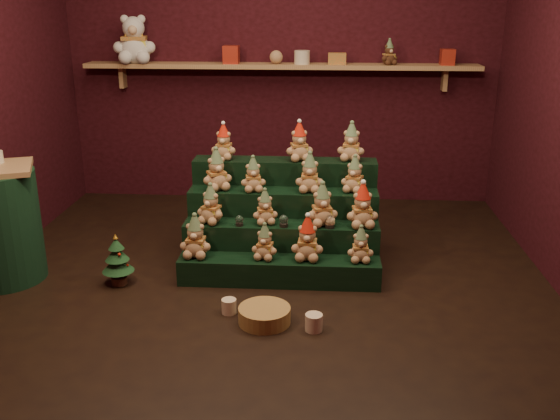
# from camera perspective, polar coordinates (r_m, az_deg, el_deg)

# --- Properties ---
(ground) EXTENTS (4.00, 4.00, 0.00)m
(ground) POSITION_cam_1_polar(r_m,az_deg,el_deg) (4.38, -1.57, -6.79)
(ground) COLOR black
(ground) RESTS_ON ground
(back_wall) EXTENTS (4.00, 0.10, 2.80)m
(back_wall) POSITION_cam_1_polar(r_m,az_deg,el_deg) (6.01, 0.16, 14.16)
(back_wall) COLOR black
(back_wall) RESTS_ON ground
(front_wall) EXTENTS (4.00, 0.10, 2.80)m
(front_wall) POSITION_cam_1_polar(r_m,az_deg,el_deg) (1.98, -7.41, 4.20)
(front_wall) COLOR black
(front_wall) RESTS_ON ground
(back_shelf) EXTENTS (3.60, 0.26, 0.24)m
(back_shelf) POSITION_cam_1_polar(r_m,az_deg,el_deg) (5.84, 0.05, 12.98)
(back_shelf) COLOR tan
(back_shelf) RESTS_ON ground
(riser_tier_front) EXTENTS (1.40, 0.22, 0.18)m
(riser_tier_front) POSITION_cam_1_polar(r_m,az_deg,el_deg) (4.36, -0.08, -5.59)
(riser_tier_front) COLOR black
(riser_tier_front) RESTS_ON ground
(riser_tier_midfront) EXTENTS (1.40, 0.22, 0.36)m
(riser_tier_midfront) POSITION_cam_1_polar(r_m,az_deg,el_deg) (4.52, 0.10, -3.40)
(riser_tier_midfront) COLOR black
(riser_tier_midfront) RESTS_ON ground
(riser_tier_midback) EXTENTS (1.40, 0.22, 0.54)m
(riser_tier_midback) POSITION_cam_1_polar(r_m,az_deg,el_deg) (4.69, 0.28, -1.37)
(riser_tier_midback) COLOR black
(riser_tier_midback) RESTS_ON ground
(riser_tier_back) EXTENTS (1.40, 0.22, 0.72)m
(riser_tier_back) POSITION_cam_1_polar(r_m,az_deg,el_deg) (4.87, 0.44, 0.52)
(riser_tier_back) COLOR black
(riser_tier_back) RESTS_ON ground
(teddy_0) EXTENTS (0.22, 0.20, 0.30)m
(teddy_0) POSITION_cam_1_polar(r_m,az_deg,el_deg) (4.35, -7.74, -2.38)
(teddy_0) COLOR tan
(teddy_0) RESTS_ON riser_tier_front
(teddy_1) EXTENTS (0.21, 0.19, 0.25)m
(teddy_1) POSITION_cam_1_polar(r_m,az_deg,el_deg) (4.29, -1.40, -2.90)
(teddy_1) COLOR tan
(teddy_1) RESTS_ON riser_tier_front
(teddy_2) EXTENTS (0.23, 0.21, 0.31)m
(teddy_2) POSITION_cam_1_polar(r_m,az_deg,el_deg) (4.27, 2.53, -2.60)
(teddy_2) COLOR tan
(teddy_2) RESTS_ON riser_tier_front
(teddy_3) EXTENTS (0.18, 0.16, 0.25)m
(teddy_3) POSITION_cam_1_polar(r_m,az_deg,el_deg) (4.28, 7.38, -3.11)
(teddy_3) COLOR tan
(teddy_3) RESTS_ON riser_tier_front
(teddy_4) EXTENTS (0.25, 0.24, 0.28)m
(teddy_4) POSITION_cam_1_polar(r_m,az_deg,el_deg) (4.46, -6.34, 0.55)
(teddy_4) COLOR tan
(teddy_4) RESTS_ON riser_tier_midfront
(teddy_5) EXTENTS (0.21, 0.20, 0.25)m
(teddy_5) POSITION_cam_1_polar(r_m,az_deg,el_deg) (4.43, -1.38, 0.31)
(teddy_5) COLOR tan
(teddy_5) RESTS_ON riser_tier_midfront
(teddy_6) EXTENTS (0.26, 0.24, 0.31)m
(teddy_6) POSITION_cam_1_polar(r_m,az_deg,el_deg) (4.40, 3.88, 0.52)
(teddy_6) COLOR tan
(teddy_6) RESTS_ON riser_tier_midfront
(teddy_7) EXTENTS (0.25, 0.23, 0.31)m
(teddy_7) POSITION_cam_1_polar(r_m,az_deg,el_deg) (4.39, 7.54, 0.42)
(teddy_7) COLOR tan
(teddy_7) RESTS_ON riser_tier_midfront
(teddy_8) EXTENTS (0.29, 0.28, 0.31)m
(teddy_8) POSITION_cam_1_polar(r_m,az_deg,el_deg) (4.62, -5.83, 3.71)
(teddy_8) COLOR tan
(teddy_8) RESTS_ON riser_tier_midback
(teddy_9) EXTENTS (0.21, 0.19, 0.26)m
(teddy_9) POSITION_cam_1_polar(r_m,az_deg,el_deg) (4.57, -2.47, 3.30)
(teddy_9) COLOR tan
(teddy_9) RESTS_ON riser_tier_midback
(teddy_10) EXTENTS (0.21, 0.19, 0.29)m
(teddy_10) POSITION_cam_1_polar(r_m,az_deg,el_deg) (4.55, 2.74, 3.44)
(teddy_10) COLOR tan
(teddy_10) RESTS_ON riser_tier_midback
(teddy_11) EXTENTS (0.24, 0.23, 0.27)m
(teddy_11) POSITION_cam_1_polar(r_m,az_deg,el_deg) (4.58, 6.84, 3.27)
(teddy_11) COLOR tan
(teddy_11) RESTS_ON riser_tier_midback
(teddy_12) EXTENTS (0.21, 0.19, 0.26)m
(teddy_12) POSITION_cam_1_polar(r_m,az_deg,el_deg) (4.79, -5.17, 6.22)
(teddy_12) COLOR tan
(teddy_12) RESTS_ON riser_tier_back
(teddy_13) EXTENTS (0.24, 0.23, 0.29)m
(teddy_13) POSITION_cam_1_polar(r_m,az_deg,el_deg) (4.72, 1.77, 6.26)
(teddy_13) COLOR tan
(teddy_13) RESTS_ON riser_tier_back
(teddy_14) EXTENTS (0.23, 0.21, 0.29)m
(teddy_14) POSITION_cam_1_polar(r_m,az_deg,el_deg) (4.75, 6.54, 6.22)
(teddy_14) COLOR tan
(teddy_14) RESTS_ON riser_tier_back
(snow_globe_a) EXTENTS (0.06, 0.06, 0.08)m
(snow_globe_a) POSITION_cam_1_polar(r_m,az_deg,el_deg) (4.42, -3.74, -0.97)
(snow_globe_a) COLOR black
(snow_globe_a) RESTS_ON riser_tier_midfront
(snow_globe_b) EXTENTS (0.07, 0.07, 0.09)m
(snow_globe_b) POSITION_cam_1_polar(r_m,az_deg,el_deg) (4.38, 0.34, -0.99)
(snow_globe_b) COLOR black
(snow_globe_b) RESTS_ON riser_tier_midfront
(snow_globe_c) EXTENTS (0.07, 0.07, 0.10)m
(snow_globe_c) POSITION_cam_1_polar(r_m,az_deg,el_deg) (4.38, 4.59, -1.04)
(snow_globe_c) COLOR black
(snow_globe_c) RESTS_ON riser_tier_midfront
(mini_christmas_tree) EXTENTS (0.22, 0.22, 0.37)m
(mini_christmas_tree) POSITION_cam_1_polar(r_m,az_deg,el_deg) (4.45, -14.65, -4.43)
(mini_christmas_tree) COLOR #412317
(mini_christmas_tree) RESTS_ON ground
(mug_left) EXTENTS (0.09, 0.09, 0.09)m
(mug_left) POSITION_cam_1_polar(r_m,az_deg,el_deg) (3.99, -4.68, -8.76)
(mug_left) COLOR beige
(mug_left) RESTS_ON ground
(mug_right) EXTENTS (0.11, 0.11, 0.11)m
(mug_right) POSITION_cam_1_polar(r_m,az_deg,el_deg) (3.79, 3.11, -10.23)
(mug_right) COLOR beige
(mug_right) RESTS_ON ground
(wicker_basket) EXTENTS (0.35, 0.35, 0.10)m
(wicker_basket) POSITION_cam_1_polar(r_m,az_deg,el_deg) (3.87, -1.43, -9.58)
(wicker_basket) COLOR #AA8244
(wicker_basket) RESTS_ON ground
(white_bear) EXTENTS (0.44, 0.40, 0.53)m
(white_bear) POSITION_cam_1_polar(r_m,az_deg,el_deg) (6.02, -13.23, 15.48)
(white_bear) COLOR white
(white_bear) RESTS_ON back_shelf
(brown_bear) EXTENTS (0.20, 0.19, 0.22)m
(brown_bear) POSITION_cam_1_polar(r_m,az_deg,el_deg) (5.81, 9.95, 14.02)
(brown_bear) COLOR #462A17
(brown_bear) RESTS_ON back_shelf
(gift_tin_red_a) EXTENTS (0.14, 0.14, 0.16)m
(gift_tin_red_a) POSITION_cam_1_polar(r_m,az_deg,el_deg) (5.86, -4.48, 13.98)
(gift_tin_red_a) COLOR #AF2C1B
(gift_tin_red_a) RESTS_ON back_shelf
(gift_tin_cream) EXTENTS (0.14, 0.14, 0.12)m
(gift_tin_cream) POSITION_cam_1_polar(r_m,az_deg,el_deg) (5.80, 2.02, 13.78)
(gift_tin_cream) COLOR beige
(gift_tin_cream) RESTS_ON back_shelf
(gift_tin_red_b) EXTENTS (0.12, 0.12, 0.14)m
(gift_tin_red_b) POSITION_cam_1_polar(r_m,az_deg,el_deg) (5.90, 15.05, 13.36)
(gift_tin_red_b) COLOR #AF2C1B
(gift_tin_red_b) RESTS_ON back_shelf
(shelf_plush_ball) EXTENTS (0.12, 0.12, 0.12)m
(shelf_plush_ball) POSITION_cam_1_polar(r_m,az_deg,el_deg) (5.81, -0.35, 13.81)
(shelf_plush_ball) COLOR tan
(shelf_plush_ball) RESTS_ON back_shelf
(scarf_gift_box) EXTENTS (0.16, 0.10, 0.10)m
(scarf_gift_box) POSITION_cam_1_polar(r_m,az_deg,el_deg) (5.80, 5.24, 13.62)
(scarf_gift_box) COLOR orange
(scarf_gift_box) RESTS_ON back_shelf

